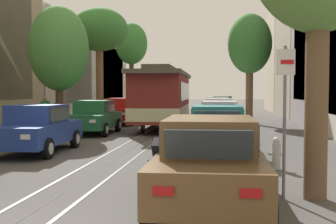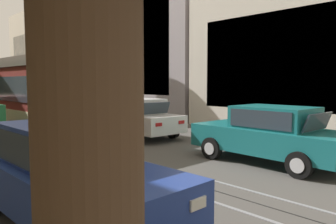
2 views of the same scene
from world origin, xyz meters
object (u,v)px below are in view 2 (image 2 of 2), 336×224
parked_car_white_mid_right (136,117)px  parked_car_white_fifth_right (26,104)px  parked_car_green_sixth_right (3,101)px  parked_car_teal_second_right (270,134)px  cable_car_trolley (30,96)px  street_tree_kerb_right_second (81,40)px  parked_car_blue_second_left (69,173)px  parked_car_white_fourth_right (71,110)px

parked_car_white_mid_right → parked_car_white_fifth_right: 11.74m
parked_car_white_mid_right → parked_car_white_fifth_right: (-0.19, 11.74, 0.00)m
parked_car_white_fifth_right → parked_car_green_sixth_right: bearing=87.2°
parked_car_teal_second_right → parked_car_white_mid_right: same height
parked_car_white_mid_right → parked_car_green_sixth_right: 17.47m
parked_car_green_sixth_right → parked_car_white_fifth_right: bearing=-92.8°
parked_car_green_sixth_right → cable_car_trolley: (-3.14, -14.24, 0.86)m
parked_car_teal_second_right → street_tree_kerb_right_second: (1.76, 13.73, 4.03)m
parked_car_blue_second_left → parked_car_green_sixth_right: 24.25m
parked_car_green_sixth_right → street_tree_kerb_right_second: 10.77m
parked_car_blue_second_left → parked_car_green_sixth_right: same height
parked_car_blue_second_left → parked_car_white_fourth_right: same height
parked_car_teal_second_right → parked_car_white_fourth_right: bearing=90.3°
parked_car_green_sixth_right → street_tree_kerb_right_second: (1.67, -9.85, 4.03)m
parked_car_blue_second_left → cable_car_trolley: size_ratio=0.48×
parked_car_white_fourth_right → cable_car_trolley: cable_car_trolley is taller
parked_car_green_sixth_right → street_tree_kerb_right_second: street_tree_kerb_right_second is taller
parked_car_white_mid_right → parked_car_green_sixth_right: size_ratio=1.00×
parked_car_white_mid_right → street_tree_kerb_right_second: bearing=77.0°
parked_car_white_fifth_right → parked_car_white_fourth_right: bearing=-88.9°
parked_car_teal_second_right → parked_car_white_fifth_right: (-0.18, 17.85, 0.00)m
parked_car_white_mid_right → parked_car_green_sixth_right: same height
street_tree_kerb_right_second → cable_car_trolley: (-4.80, -4.39, -3.17)m
parked_car_green_sixth_right → cable_car_trolley: size_ratio=0.48×
parked_car_teal_second_right → cable_car_trolley: bearing=108.0°
parked_car_blue_second_left → parked_car_white_fifth_right: size_ratio=0.99×
parked_car_white_mid_right → street_tree_kerb_right_second: street_tree_kerb_right_second is taller
parked_car_white_mid_right → street_tree_kerb_right_second: (1.76, 7.62, 4.03)m
parked_car_white_mid_right → cable_car_trolley: size_ratio=0.48×
street_tree_kerb_right_second → parked_car_white_fourth_right: bearing=-132.1°
parked_car_teal_second_right → parked_car_green_sixth_right: 23.58m
parked_car_teal_second_right → street_tree_kerb_right_second: street_tree_kerb_right_second is taller
parked_car_white_fourth_right → cable_car_trolley: bearing=-141.5°
parked_car_white_fifth_right → street_tree_kerb_right_second: street_tree_kerb_right_second is taller
parked_car_white_fifth_right → parked_car_green_sixth_right: same height
parked_car_blue_second_left → parked_car_white_mid_right: (5.96, 6.01, 0.00)m
parked_car_teal_second_right → parked_car_white_fourth_right: size_ratio=1.01×
cable_car_trolley → parked_car_teal_second_right: bearing=-72.0°
parked_car_teal_second_right → cable_car_trolley: (-3.04, 9.34, 0.86)m
street_tree_kerb_right_second → parked_car_white_mid_right: bearing=-103.0°
street_tree_kerb_right_second → parked_car_blue_second_left: bearing=-119.5°
parked_car_blue_second_left → parked_car_white_fourth_right: size_ratio=1.01×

